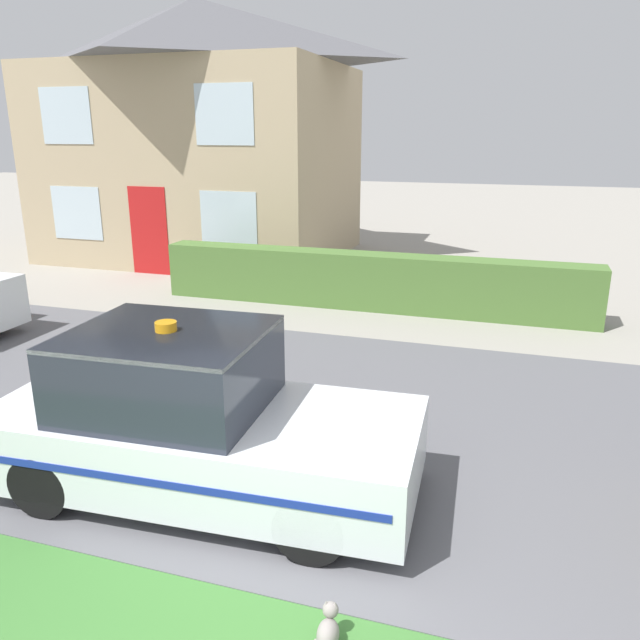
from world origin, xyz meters
TOP-DOWN VIEW (x-y plane):
  - road_strip at (0.00, 3.77)m, footprint 28.00×6.16m
  - garden_hedge at (-1.21, 8.72)m, footprint 8.50×0.62m
  - police_car at (-1.30, 1.87)m, footprint 4.13×1.91m
  - cat at (0.47, 0.40)m, footprint 0.19×0.33m
  - house_left at (-6.95, 12.94)m, footprint 7.92×5.90m

SIDE VIEW (x-z plane):
  - road_strip at x=0.00m, z-range 0.00..0.01m
  - cat at x=0.47m, z-range -0.03..0.26m
  - garden_hedge at x=-1.21m, z-range 0.00..1.09m
  - police_car at x=-1.30m, z-range -0.11..1.57m
  - house_left at x=-6.95m, z-range 0.06..6.70m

